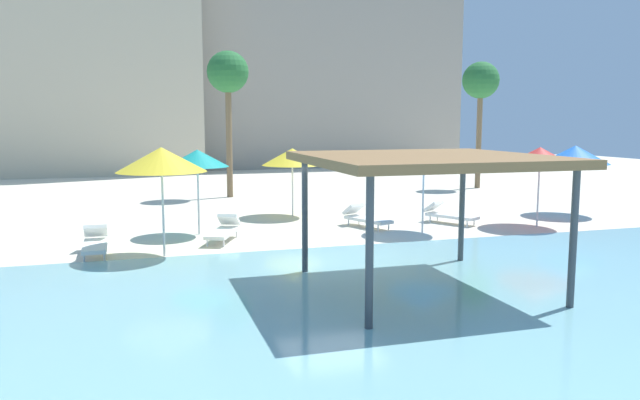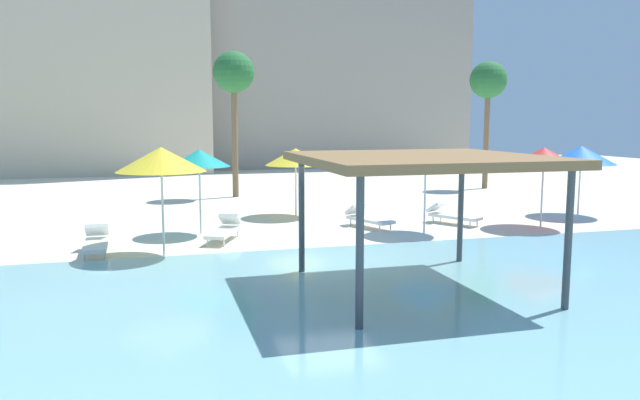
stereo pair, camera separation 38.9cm
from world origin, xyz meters
name	(u,v)px [view 2 (the right image)]	position (x,y,z in m)	size (l,w,h in m)	color
ground_plane	(329,261)	(0.00, 0.00, 0.00)	(80.00, 80.00, 0.00)	beige
lagoon_water	(415,327)	(0.00, -5.25, 0.02)	(44.00, 13.50, 0.04)	#7AB7C1
shade_pavilion	(421,163)	(1.07, -3.08, 2.68)	(4.77, 4.77, 2.84)	#42474C
beach_umbrella_blue_0	(581,155)	(11.14, 4.69, 2.27)	(2.49, 2.49, 2.62)	silver
beach_umbrella_red_1	(544,158)	(8.20, 2.82, 2.33)	(2.49, 2.49, 2.67)	silver
beach_umbrella_blue_2	(426,161)	(4.00, 2.91, 2.30)	(2.19, 2.19, 2.60)	silver
beach_umbrella_yellow_3	(161,159)	(-4.02, 1.77, 2.54)	(2.32, 2.32, 2.86)	silver
beach_umbrella_teal_4	(199,158)	(-2.83, 4.65, 2.39)	(1.93, 1.93, 2.66)	silver
beach_umbrella_yellow_5	(296,157)	(0.89, 7.40, 2.21)	(2.27, 2.27, 2.53)	silver
lounge_chair_0	(451,214)	(5.64, 4.28, 0.33)	(1.49, 1.94, 0.74)	white
lounge_chair_1	(96,242)	(-5.76, 2.49, 0.33)	(0.64, 1.91, 0.74)	white
lounge_chair_2	(225,229)	(-2.23, 3.41, 0.33)	(1.31, 1.98, 0.74)	white
lounge_chair_3	(367,217)	(2.62, 4.42, 0.33)	(1.26, 1.98, 0.74)	white
palm_tree_0	(488,83)	(12.62, 13.88, 5.45)	(1.90, 1.90, 6.57)	brown
palm_tree_2	(234,76)	(-0.50, 13.79, 5.56)	(1.90, 1.90, 6.69)	brown
hotel_block_0	(64,17)	(-9.58, 30.71, 10.43)	(18.61, 9.00, 20.86)	beige
hotel_block_1	(326,54)	(9.78, 34.29, 8.96)	(20.79, 10.40, 17.91)	#9E9384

